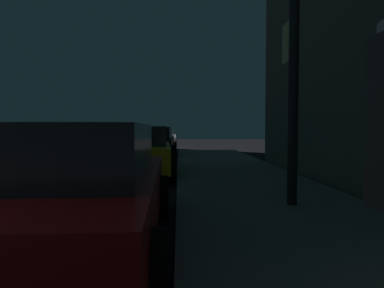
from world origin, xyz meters
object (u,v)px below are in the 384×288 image
Objects in this scene: car_yellow_cab at (138,151)px; car_silver at (161,138)px; car_red at (70,189)px; car_black at (153,142)px.

car_silver is (-0.00, 13.01, 0.00)m from car_yellow_cab.
car_red and car_black have the same top height.
car_red and car_yellow_cab have the same top height.
car_red is 12.39m from car_black.
car_yellow_cab is at bearing 90.01° from car_red.
car_silver is at bearing 90.01° from car_red.
car_yellow_cab is at bearing -89.99° from car_silver.
car_red is at bearing -89.99° from car_yellow_cab.
car_red is 0.96× the size of car_silver.
car_black is 6.89m from car_silver.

